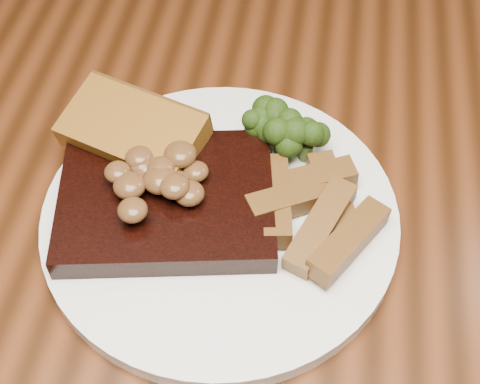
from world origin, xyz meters
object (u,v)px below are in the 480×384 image
Objects in this scene: dining_table at (249,263)px; steak at (167,201)px; garlic_bread at (136,147)px; potato_wedges at (318,202)px; plate at (220,218)px.

steak reaches higher than dining_table.
dining_table is at bearing 1.87° from garlic_bread.
dining_table is 0.13m from potato_wedges.
garlic_bread is at bearing 148.57° from plate.
garlic_bread is at bearing 163.60° from dining_table.
dining_table is 13.39× the size of garlic_bread.
garlic_bread reaches higher than potato_wedges.
steak is at bearing -175.56° from plate.
plate reaches higher than dining_table.
dining_table is at bearing 8.79° from steak.
potato_wedges is at bearing -4.42° from dining_table.
garlic_bread reaches higher than plate.
steak is (-0.07, -0.02, 0.12)m from dining_table.
garlic_bread is at bearing 167.67° from potato_wedges.
steak is at bearing -171.35° from potato_wedges.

